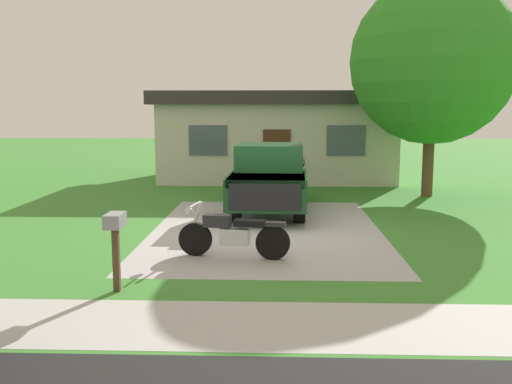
{
  "coord_description": "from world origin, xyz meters",
  "views": [
    {
      "loc": [
        0.22,
        -13.34,
        2.91
      ],
      "look_at": [
        -0.26,
        0.1,
        0.9
      ],
      "focal_mm": 40.03,
      "sensor_mm": 36.0,
      "label": 1
    }
  ],
  "objects_px": {
    "pickup_truck": "(271,176)",
    "mailbox": "(115,231)",
    "motorcycle": "(233,234)",
    "neighbor_house": "(277,135)",
    "shade_tree": "(432,62)"
  },
  "relations": [
    {
      "from": "shade_tree",
      "to": "neighbor_house",
      "type": "xyz_separation_m",
      "value": [
        -4.96,
        4.59,
        -2.55
      ]
    },
    {
      "from": "neighbor_house",
      "to": "pickup_truck",
      "type": "bearing_deg",
      "value": -91.39
    },
    {
      "from": "mailbox",
      "to": "neighbor_house",
      "type": "bearing_deg",
      "value": 80.22
    },
    {
      "from": "neighbor_house",
      "to": "shade_tree",
      "type": "bearing_deg",
      "value": -42.77
    },
    {
      "from": "motorcycle",
      "to": "shade_tree",
      "type": "relative_size",
      "value": 0.31
    },
    {
      "from": "pickup_truck",
      "to": "mailbox",
      "type": "height_order",
      "value": "pickup_truck"
    },
    {
      "from": "mailbox",
      "to": "motorcycle",
      "type": "bearing_deg",
      "value": 51.57
    },
    {
      "from": "motorcycle",
      "to": "pickup_truck",
      "type": "xyz_separation_m",
      "value": [
        0.68,
        5.34,
        0.48
      ]
    },
    {
      "from": "motorcycle",
      "to": "shade_tree",
      "type": "xyz_separation_m",
      "value": [
        5.82,
        8.02,
        3.87
      ]
    },
    {
      "from": "pickup_truck",
      "to": "shade_tree",
      "type": "xyz_separation_m",
      "value": [
        5.14,
        2.68,
        3.38
      ]
    },
    {
      "from": "mailbox",
      "to": "neighbor_house",
      "type": "height_order",
      "value": "neighbor_house"
    },
    {
      "from": "motorcycle",
      "to": "neighbor_house",
      "type": "bearing_deg",
      "value": 86.13
    },
    {
      "from": "shade_tree",
      "to": "mailbox",
      "type": "bearing_deg",
      "value": -126.48
    },
    {
      "from": "motorcycle",
      "to": "pickup_truck",
      "type": "distance_m",
      "value": 5.41
    },
    {
      "from": "mailbox",
      "to": "shade_tree",
      "type": "xyz_separation_m",
      "value": [
        7.5,
        10.15,
        3.36
      ]
    }
  ]
}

